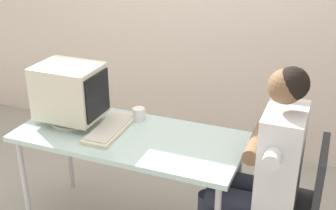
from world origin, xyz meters
The scene contains 6 objects.
desk centered at (0.00, 0.00, 0.68)m, with size 1.45×0.64×0.73m.
crt_monitor centered at (-0.43, 0.02, 0.95)m, with size 0.42×0.32×0.40m.
keyboard centered at (-0.13, 0.01, 0.75)m, with size 0.19×0.47×0.03m.
office_chair centered at (1.03, 0.00, 0.50)m, with size 0.44×0.44×0.88m.
person_seated centered at (0.85, 0.00, 0.71)m, with size 0.68×0.58×1.31m.
desk_mug centered at (-0.04, 0.22, 0.77)m, with size 0.08×0.09×0.08m.
Camera 1 is at (1.14, -2.18, 2.04)m, focal length 46.77 mm.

